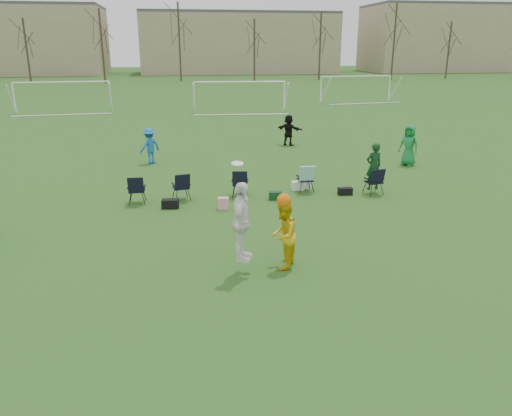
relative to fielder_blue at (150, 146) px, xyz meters
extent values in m
plane|color=#29561B|center=(2.44, -14.09, -0.80)|extent=(260.00, 260.00, 0.00)
imported|color=blue|center=(0.00, 0.00, 0.00)|extent=(1.18, 1.12, 1.60)
imported|color=#167C39|center=(11.42, -2.23, 0.10)|extent=(0.99, 1.05, 1.80)
imported|color=black|center=(7.19, 3.28, 0.02)|extent=(1.43, 1.41, 1.64)
imported|color=white|center=(2.57, -12.23, 0.50)|extent=(0.77, 1.18, 1.86)
imported|color=yellow|center=(3.59, -12.01, 0.03)|extent=(0.92, 1.00, 1.66)
sphere|color=orange|center=(3.59, -12.01, 0.89)|extent=(0.33, 0.33, 0.33)
cylinder|color=white|center=(2.50, -12.18, 1.84)|extent=(0.27, 0.27, 0.07)
imported|color=#0E3617|center=(8.15, -6.24, 0.19)|extent=(0.68, 0.51, 1.69)
cube|color=black|center=(0.91, -6.87, -0.65)|extent=(0.58, 0.37, 0.30)
cube|color=pink|center=(2.62, -7.28, -0.60)|extent=(0.37, 0.25, 0.40)
cube|color=#0F3818|center=(4.53, -6.46, -0.66)|extent=(0.49, 0.34, 0.28)
cube|color=white|center=(5.57, -5.40, -0.64)|extent=(0.43, 0.31, 0.32)
cylinder|color=white|center=(6.02, -5.25, -0.65)|extent=(0.26, 0.26, 0.30)
cube|color=black|center=(7.11, -6.29, -0.67)|extent=(0.51, 0.28, 0.26)
cube|color=black|center=(-0.20, -6.13, -0.32)|extent=(0.61, 0.61, 0.96)
cube|color=black|center=(1.29, -5.98, -0.32)|extent=(0.72, 0.72, 0.96)
cube|color=black|center=(3.36, -5.83, -0.32)|extent=(0.68, 0.68, 0.96)
cube|color=black|center=(5.80, -5.64, -0.32)|extent=(0.61, 0.61, 0.96)
cube|color=black|center=(8.15, -6.34, -0.32)|extent=(0.70, 0.70, 0.96)
cylinder|color=white|center=(-11.20, 19.59, 0.40)|extent=(0.12, 0.12, 2.40)
cylinder|color=white|center=(-3.92, 20.22, 0.40)|extent=(0.12, 0.12, 2.40)
cylinder|color=white|center=(-7.56, 19.91, 1.60)|extent=(7.28, 0.76, 0.12)
cylinder|color=white|center=(2.80, 18.16, 0.40)|extent=(0.12, 0.12, 2.40)
cylinder|color=white|center=(10.08, 17.65, 0.40)|extent=(0.12, 0.12, 2.40)
cylinder|color=white|center=(6.44, 17.91, 1.60)|extent=(7.29, 0.63, 0.12)
cylinder|color=white|center=(14.83, 23.40, 0.40)|extent=(0.12, 0.12, 2.40)
cylinder|color=white|center=(22.05, 24.41, 0.40)|extent=(0.12, 0.12, 2.40)
cylinder|color=white|center=(18.44, 23.91, 1.60)|extent=(7.25, 1.13, 0.12)
cylinder|color=#382B21|center=(-19.56, 57.41, 3.70)|extent=(0.28, 0.28, 9.00)
cylinder|color=#382B21|center=(-8.56, 54.41, 4.30)|extent=(0.28, 0.28, 10.20)
cylinder|color=#382B21|center=(2.44, 57.41, 4.90)|extent=(0.28, 0.28, 11.40)
cylinder|color=#382B21|center=(13.44, 54.41, 3.70)|extent=(0.28, 0.28, 9.00)
cylinder|color=#382B21|center=(24.44, 57.41, 4.30)|extent=(0.28, 0.28, 10.20)
cylinder|color=#382B21|center=(35.44, 54.41, 4.90)|extent=(0.28, 0.28, 11.40)
cylinder|color=#382B21|center=(46.44, 57.41, 3.70)|extent=(0.28, 0.28, 9.00)
cube|color=tan|center=(14.44, 81.91, 4.70)|extent=(38.00, 16.00, 11.00)
cube|color=tan|center=(57.44, 81.91, 5.70)|extent=(30.00, 16.00, 13.00)
camera|label=1|loc=(1.19, -22.79, 4.28)|focal=35.00mm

